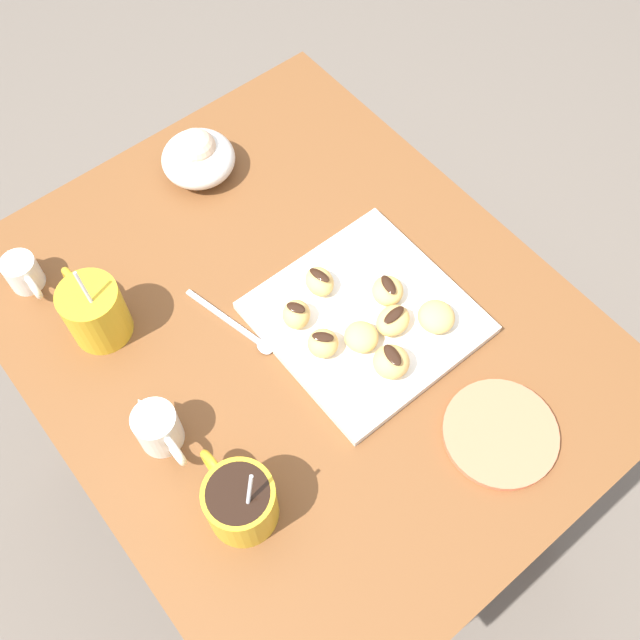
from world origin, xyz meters
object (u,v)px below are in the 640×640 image
object	(u,v)px
pastry_plate_square	(366,318)
coffee_mug_mustard_left	(240,501)
beignet_3	(296,311)
beignet_2	(321,344)
beignet_7	(436,317)
dining_table	(299,368)
saucer_coral_left	(500,433)
chocolate_sauce_pitcher	(22,272)
beignet_4	(388,291)
cream_pitcher_white	(158,428)
coffee_mug_mustard_right	(94,310)
beignet_0	(393,321)
beignet_1	(391,362)
beignet_5	(361,337)
ice_cream_bowl	(198,156)
beignet_6	(320,281)

from	to	relation	value
pastry_plate_square	coffee_mug_mustard_left	xyz separation A→B (m)	(-0.12, 0.31, 0.04)
beignet_3	pastry_plate_square	bearing A→B (deg)	-126.75
beignet_2	beignet_7	bearing A→B (deg)	-113.73
dining_table	saucer_coral_left	world-z (taller)	saucer_coral_left
dining_table	chocolate_sauce_pitcher	bearing A→B (deg)	40.57
beignet_2	beignet_4	bearing A→B (deg)	-86.31
cream_pitcher_white	beignet_3	xyz separation A→B (m)	(0.03, -0.25, -0.01)
saucer_coral_left	beignet_7	bearing A→B (deg)	-14.00
coffee_mug_mustard_right	cream_pitcher_white	distance (m)	0.20
saucer_coral_left	beignet_4	world-z (taller)	beignet_4
cream_pitcher_white	beignet_7	xyz separation A→B (m)	(-0.11, -0.41, -0.01)
beignet_0	beignet_4	bearing A→B (deg)	-32.95
beignet_1	beignet_3	size ratio (longest dim) A/B	1.14
coffee_mug_mustard_right	coffee_mug_mustard_left	bearing A→B (deg)	-180.00
pastry_plate_square	chocolate_sauce_pitcher	size ratio (longest dim) A/B	3.06
beignet_0	beignet_5	xyz separation A→B (m)	(0.01, 0.05, 0.00)
dining_table	cream_pitcher_white	distance (m)	0.31
dining_table	saucer_coral_left	bearing A→B (deg)	-160.40
beignet_1	beignet_2	world-z (taller)	beignet_1
saucer_coral_left	beignet_7	distance (m)	0.19
dining_table	saucer_coral_left	size ratio (longest dim) A/B	5.73
beignet_0	beignet_4	distance (m)	0.05
beignet_5	beignet_7	bearing A→B (deg)	-112.51
coffee_mug_mustard_left	chocolate_sauce_pitcher	bearing A→B (deg)	5.47
cream_pitcher_white	ice_cream_bowl	world-z (taller)	ice_cream_bowl
coffee_mug_mustard_left	beignet_4	bearing A→B (deg)	-71.25
beignet_7	saucer_coral_left	bearing A→B (deg)	166.00
pastry_plate_square	beignet_6	xyz separation A→B (m)	(0.08, 0.02, 0.02)
cream_pitcher_white	beignet_0	bearing A→B (deg)	-101.37
coffee_mug_mustard_left	saucer_coral_left	size ratio (longest dim) A/B	0.86
saucer_coral_left	beignet_0	bearing A→B (deg)	2.04
dining_table	beignet_6	world-z (taller)	beignet_6
coffee_mug_mustard_left	beignet_5	distance (m)	0.29
ice_cream_bowl	beignet_5	bearing A→B (deg)	178.94
cream_pitcher_white	beignet_5	bearing A→B (deg)	-101.76
coffee_mug_mustard_left	coffee_mug_mustard_right	distance (m)	0.35
pastry_plate_square	coffee_mug_mustard_right	xyz separation A→B (m)	(0.24, 0.31, 0.05)
pastry_plate_square	saucer_coral_left	size ratio (longest dim) A/B	1.77
beignet_3	cream_pitcher_white	bearing A→B (deg)	96.29
cream_pitcher_white	beignet_4	world-z (taller)	cream_pitcher_white
beignet_6	beignet_1	bearing A→B (deg)	177.52
coffee_mug_mustard_right	dining_table	bearing A→B (deg)	-128.29
beignet_6	saucer_coral_left	bearing A→B (deg)	-171.76
chocolate_sauce_pitcher	beignet_7	world-z (taller)	chocolate_sauce_pitcher
beignet_1	beignet_6	size ratio (longest dim) A/B	1.03
beignet_5	beignet_7	xyz separation A→B (m)	(-0.04, -0.11, 0.00)
beignet_0	beignet_2	world-z (taller)	beignet_2
cream_pitcher_white	chocolate_sauce_pitcher	bearing A→B (deg)	3.59
pastry_plate_square	beignet_3	world-z (taller)	beignet_3
dining_table	chocolate_sauce_pitcher	world-z (taller)	chocolate_sauce_pitcher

